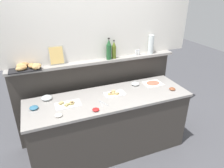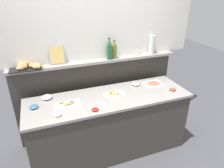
{
  "view_description": "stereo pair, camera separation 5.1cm",
  "coord_description": "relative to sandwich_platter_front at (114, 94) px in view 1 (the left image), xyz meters",
  "views": [
    {
      "loc": [
        -0.87,
        -2.28,
        2.3
      ],
      "look_at": [
        0.08,
        0.1,
        1.07
      ],
      "focal_mm": 32.74,
      "sensor_mm": 36.0,
      "label": 1
    },
    {
      "loc": [
        -0.82,
        -2.3,
        2.3
      ],
      "look_at": [
        0.08,
        0.1,
        1.07
      ],
      "focal_mm": 32.74,
      "sensor_mm": 36.0,
      "label": 2
    }
  ],
  "objects": [
    {
      "name": "salt_shaker",
      "position": [
        0.54,
        0.41,
        0.42
      ],
      "size": [
        0.03,
        0.03,
        0.09
      ],
      "color": "white",
      "rests_on": "back_ledge_unit"
    },
    {
      "name": "bread_basket",
      "position": [
        -1.06,
        0.39,
        0.41
      ],
      "size": [
        0.43,
        0.29,
        0.08
      ],
      "color": "black",
      "rests_on": "back_ledge_unit"
    },
    {
      "name": "pepper_shaker",
      "position": [
        0.58,
        0.41,
        0.42
      ],
      "size": [
        0.03,
        0.03,
        0.09
      ],
      "color": "white",
      "rests_on": "back_ledge_unit"
    },
    {
      "name": "glass_bowl_large",
      "position": [
        -0.89,
        0.2,
        0.01
      ],
      "size": [
        0.14,
        0.14,
        0.06
      ],
      "color": "silver",
      "rests_on": "buffet_counter"
    },
    {
      "name": "serving_tongs",
      "position": [
        -0.24,
        -0.17,
        -0.01
      ],
      "size": [
        0.08,
        0.19,
        0.01
      ],
      "color": "#B7BABF",
      "rests_on": "buffet_counter"
    },
    {
      "name": "sandwich_platter_rear",
      "position": [
        -0.65,
        -0.05,
        -0.0
      ],
      "size": [
        0.32,
        0.18,
        0.04
      ],
      "color": "silver",
      "rests_on": "buffet_counter"
    },
    {
      "name": "cold_cuts_platter",
      "position": [
        0.69,
        0.09,
        -0.0
      ],
      "size": [
        0.28,
        0.22,
        0.02
      ],
      "color": "white",
      "rests_on": "buffet_counter"
    },
    {
      "name": "olive_oil_bottle",
      "position": [
        0.16,
        0.4,
        0.5
      ],
      "size": [
        0.06,
        0.06,
        0.28
      ],
      "color": "#56661E",
      "rests_on": "back_ledge_unit"
    },
    {
      "name": "condiment_bowl_teal",
      "position": [
        -1.06,
        0.01,
        0.01
      ],
      "size": [
        0.11,
        0.11,
        0.04
      ],
      "primitive_type": "ellipsoid",
      "color": "teal",
      "rests_on": "buffet_counter"
    },
    {
      "name": "wine_bottle_green",
      "position": [
        0.07,
        0.39,
        0.52
      ],
      "size": [
        0.08,
        0.08,
        0.32
      ],
      "color": "#23562D",
      "rests_on": "back_ledge_unit"
    },
    {
      "name": "sandwich_platter_front",
      "position": [
        0.0,
        0.0,
        0.0
      ],
      "size": [
        0.29,
        0.16,
        0.04
      ],
      "color": "white",
      "rests_on": "buffet_counter"
    },
    {
      "name": "ground_plane",
      "position": [
        -0.09,
        0.55,
        -0.94
      ],
      "size": [
        12.0,
        12.0,
        0.0
      ],
      "primitive_type": "plane",
      "color": "#4C4C51"
    },
    {
      "name": "condiment_bowl_cream",
      "position": [
        -0.37,
        -0.3,
        0.0
      ],
      "size": [
        0.09,
        0.09,
        0.03
      ],
      "primitive_type": "ellipsoid",
      "color": "red",
      "rests_on": "buffet_counter"
    },
    {
      "name": "back_ledge_unit",
      "position": [
        -0.09,
        0.49,
        -0.25
      ],
      "size": [
        2.54,
        0.22,
        1.31
      ],
      "color": "#3D3833",
      "rests_on": "ground_plane"
    },
    {
      "name": "condiment_bowl_red",
      "position": [
        0.84,
        -0.19,
        0.0
      ],
      "size": [
        0.09,
        0.09,
        0.03
      ],
      "primitive_type": "ellipsoid",
      "color": "brown",
      "rests_on": "buffet_counter"
    },
    {
      "name": "condiment_bowl_dark",
      "position": [
        -0.8,
        -0.26,
        0.0
      ],
      "size": [
        0.09,
        0.09,
        0.03
      ],
      "primitive_type": "ellipsoid",
      "color": "silver",
      "rests_on": "buffet_counter"
    },
    {
      "name": "buffet_counter",
      "position": [
        -0.09,
        -0.05,
        -0.47
      ],
      "size": [
        2.25,
        0.72,
        0.93
      ],
      "color": "#3D3833",
      "rests_on": "ground_plane"
    },
    {
      "name": "upper_wall_panel",
      "position": [
        -0.09,
        0.51,
        1.02
      ],
      "size": [
        3.14,
        0.08,
        1.29
      ],
      "primitive_type": "cube",
      "color": "white",
      "rests_on": "back_ledge_unit"
    },
    {
      "name": "glass_bowl_medium",
      "position": [
        0.41,
        0.15,
        0.01
      ],
      "size": [
        0.12,
        0.12,
        0.05
      ],
      "color": "silver",
      "rests_on": "buffet_counter"
    },
    {
      "name": "water_carafe",
      "position": [
        0.8,
        0.41,
        0.52
      ],
      "size": [
        0.09,
        0.09,
        0.3
      ],
      "primitive_type": "cylinder",
      "color": "silver",
      "rests_on": "back_ledge_unit"
    },
    {
      "name": "framed_picture",
      "position": [
        -0.67,
        0.45,
        0.5
      ],
      "size": [
        0.21,
        0.06,
        0.26
      ],
      "color": "#B2AD9E",
      "rests_on": "back_ledge_unit"
    }
  ]
}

